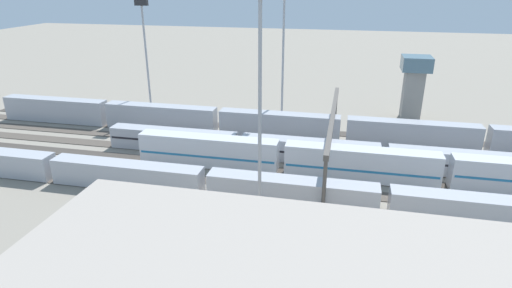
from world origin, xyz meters
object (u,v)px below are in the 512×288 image
object	(u,v)px
signal_gantry	(332,120)
train_on_track_4	(361,164)
control_tower	(414,83)
train_on_track_6	(291,192)
light_mast_1	(260,81)
light_mast_0	(284,24)
train_on_track_1	(279,126)
light_mast_2	(145,43)
train_on_track_3	(384,157)

from	to	relation	value
signal_gantry	train_on_track_4	bearing A→B (deg)	133.70
train_on_track_4	signal_gantry	world-z (taller)	signal_gantry
train_on_track_4	control_tower	xyz separation A→B (m)	(-11.12, -33.87, 5.35)
train_on_track_6	light_mast_1	bearing A→B (deg)	42.13
train_on_track_4	light_mast_1	size ratio (longest dim) A/B	2.55
light_mast_0	control_tower	size ratio (longest dim) A/B	2.44
train_on_track_1	signal_gantry	distance (m)	15.19
train_on_track_1	light_mast_2	xyz separation A→B (m)	(30.24, -7.96, 13.43)
train_on_track_3	light_mast_0	xyz separation A→B (m)	(19.61, -18.00, 18.55)
light_mast_2	light_mast_1	bearing A→B (deg)	131.80
train_on_track_6	light_mast_2	world-z (taller)	light_mast_2
train_on_track_6	light_mast_2	size ratio (longest dim) A/B	4.82
train_on_track_4	light_mast_2	size ratio (longest dim) A/B	2.87
light_mast_2	signal_gantry	world-z (taller)	light_mast_2
train_on_track_3	signal_gantry	xyz separation A→B (m)	(8.59, 0.00, 5.63)
train_on_track_4	control_tower	distance (m)	36.05
signal_gantry	light_mast_1	bearing A→B (deg)	66.20
light_mast_1	light_mast_0	bearing A→B (deg)	-85.37
train_on_track_4	train_on_track_3	bearing A→B (deg)	-127.30
light_mast_1	train_on_track_1	bearing A→B (deg)	-85.57
train_on_track_6	control_tower	xyz separation A→B (m)	(-20.31, -43.87, 5.93)
light_mast_0	control_tower	bearing A→B (deg)	-158.01
train_on_track_4	train_on_track_1	distance (m)	21.25
train_on_track_1	signal_gantry	xyz separation A→B (m)	(-10.27, 10.00, 5.03)
train_on_track_4	light_mast_2	world-z (taller)	light_mast_2
train_on_track_6	light_mast_0	size ratio (longest dim) A/B	3.61
light_mast_2	signal_gantry	distance (m)	45.10
train_on_track_1	control_tower	size ratio (longest dim) A/B	8.81
light_mast_0	light_mast_1	distance (m)	36.54
train_on_track_6	light_mast_0	xyz separation A→B (m)	(6.60, -33.00, 18.55)
light_mast_0	signal_gantry	size ratio (longest dim) A/B	0.95
train_on_track_4	signal_gantry	xyz separation A→B (m)	(4.78, -5.00, 5.05)
signal_gantry	control_tower	xyz separation A→B (m)	(-15.89, -28.87, 0.29)
train_on_track_3	train_on_track_6	distance (m)	19.85
train_on_track_3	light_mast_0	world-z (taller)	light_mast_0
light_mast_1	control_tower	size ratio (longest dim) A/B	2.06
train_on_track_3	train_on_track_1	xyz separation A→B (m)	(18.86, -10.00, 0.60)
train_on_track_6	light_mast_2	distance (m)	50.85
train_on_track_6	control_tower	size ratio (longest dim) A/B	8.81
light_mast_0	light_mast_2	bearing A→B (deg)	0.08
train_on_track_4	light_mast_0	bearing A→B (deg)	-55.52
train_on_track_4	train_on_track_6	xyz separation A→B (m)	(9.20, 10.00, -0.58)
train_on_track_1	light_mast_1	size ratio (longest dim) A/B	4.27
train_on_track_6	control_tower	world-z (taller)	control_tower
signal_gantry	control_tower	size ratio (longest dim) A/B	2.57
train_on_track_3	control_tower	world-z (taller)	control_tower
train_on_track_4	train_on_track_1	bearing A→B (deg)	-44.91
train_on_track_4	train_on_track_1	size ratio (longest dim) A/B	0.60
train_on_track_4	light_mast_1	world-z (taller)	light_mast_1
train_on_track_4	control_tower	bearing A→B (deg)	-108.17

